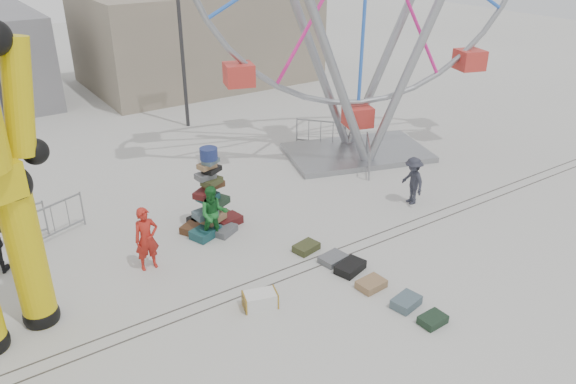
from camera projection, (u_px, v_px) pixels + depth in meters
ground at (299, 291)px, 14.02m from camera, size 90.00×90.00×0.00m
track_line_near at (286, 279)px, 14.46m from camera, size 40.00×0.04×0.01m
track_line_far at (277, 272)px, 14.76m from camera, size 40.00×0.04×0.01m
building_right at (197, 36)px, 31.36m from camera, size 12.00×8.00×5.00m
lamp_post_right at (182, 23)px, 23.31m from camera, size 1.41×0.25×8.00m
suitcase_tower at (211, 207)px, 16.54m from camera, size 1.94×1.68×2.59m
steamer_trunk at (260, 300)px, 13.37m from camera, size 0.91×0.68×0.38m
row_case_0 at (306, 247)px, 15.68m from camera, size 0.78×0.61×0.20m
row_case_1 at (333, 259)px, 15.18m from camera, size 0.79×0.64×0.18m
row_case_2 at (350, 267)px, 14.76m from camera, size 0.93×0.74×0.23m
row_case_3 at (371, 284)px, 14.09m from camera, size 0.74×0.56×0.20m
row_case_4 at (406, 302)px, 13.41m from camera, size 0.79×0.62×0.24m
row_case_5 at (433, 320)px, 12.85m from camera, size 0.64×0.47×0.20m
barricade_dummy_b at (9, 229)px, 15.72m from camera, size 2.00×0.33×1.10m
barricade_dummy_c at (53, 221)px, 16.09m from camera, size 1.90×0.81×1.10m
barricade_wheel_front at (368, 155)px, 20.59m from camera, size 1.31×1.64×1.10m
barricade_wheel_back at (321, 133)px, 22.76m from camera, size 1.39×1.57×1.10m
pedestrian_red at (147, 239)px, 14.58m from camera, size 0.66×0.45×1.76m
pedestrian_green at (214, 214)px, 15.88m from camera, size 0.99×0.88×1.68m
pedestrian_grey at (413, 181)px, 18.02m from camera, size 0.80×1.13×1.59m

